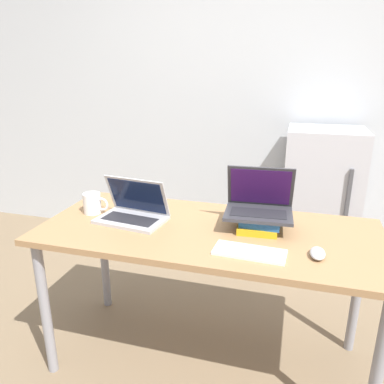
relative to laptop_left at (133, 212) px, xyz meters
The scene contains 9 objects.
wall_back 1.65m from the laptop_left, 75.31° to the left, with size 8.00×0.05×2.70m.
desk 0.41m from the laptop_left, ahead, with size 1.63×0.71×0.77m.
laptop_left is the anchor object (origin of this frame).
book_stack 0.63m from the laptop_left, ahead, with size 0.21×0.23×0.07m.
laptop_on_books 0.63m from the laptop_left, ahead, with size 0.33×0.25×0.23m.
wireless_keyboard 0.65m from the laptop_left, 18.19° to the right, with size 0.31×0.14×0.01m.
mouse 0.90m from the laptop_left, ahead, with size 0.06×0.11×0.03m.
mug 0.25m from the laptop_left, behind, with size 0.14×0.09×0.11m.
mini_fridge 1.56m from the laptop_left, 50.84° to the left, with size 0.54×0.49×1.10m.
Camera 1 is at (0.38, -1.25, 1.51)m, focal length 35.00 mm.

